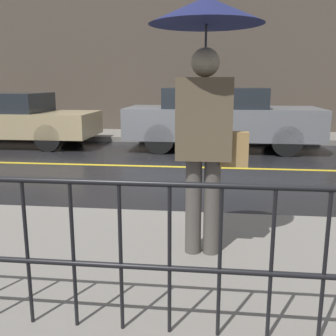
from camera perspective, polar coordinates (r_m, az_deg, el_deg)
ground_plane at (r=8.08m, az=-4.89°, el=0.31°), size 80.00×80.00×0.00m
sidewalk_near at (r=3.94m, az=-18.33°, el=-12.34°), size 28.00×2.60×0.14m
sidewalk_far at (r=12.12m, az=-0.98°, el=4.71°), size 28.00×1.90×0.14m
lane_marking at (r=8.08m, az=-4.89°, el=0.34°), size 25.20×0.12×0.01m
building_storefront at (r=13.13m, az=-0.37°, el=16.23°), size 28.00×0.30×5.14m
pedestrian at (r=3.39m, az=5.54°, el=14.12°), size 0.95×0.95×2.21m
car_tan at (r=11.50m, az=-22.57°, el=6.67°), size 4.77×1.81×1.41m
car_grey at (r=10.05m, az=7.60°, el=7.24°), size 4.78×1.84×1.55m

